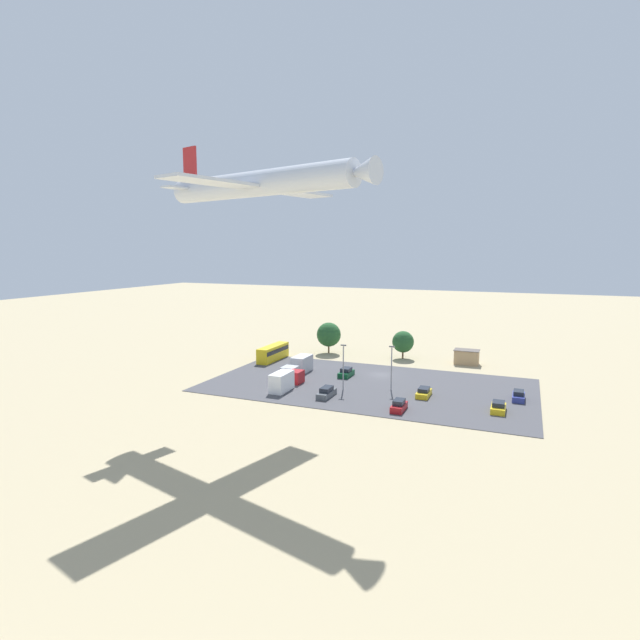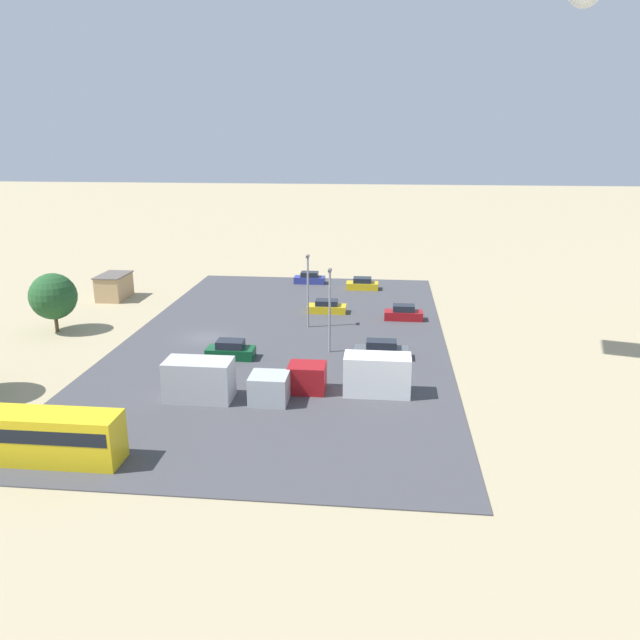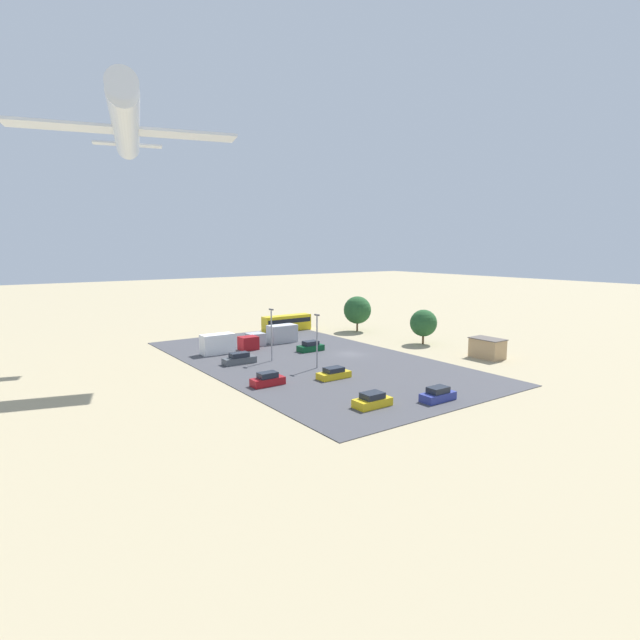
# 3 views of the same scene
# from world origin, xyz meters

# --- Properties ---
(ground_plane) EXTENTS (400.00, 400.00, 0.00)m
(ground_plane) POSITION_xyz_m (0.00, 0.00, 0.00)
(ground_plane) COLOR tan
(parking_lot_surface) EXTENTS (54.58, 30.53, 0.08)m
(parking_lot_surface) POSITION_xyz_m (0.00, 7.68, 0.04)
(parking_lot_surface) COLOR #424247
(parking_lot_surface) RESTS_ON ground
(shed_building) EXTENTS (4.95, 3.18, 2.99)m
(shed_building) POSITION_xyz_m (-13.81, -15.29, 1.50)
(shed_building) COLOR tan
(shed_building) RESTS_ON ground
(bus) EXTENTS (2.45, 10.11, 3.09)m
(bus) POSITION_xyz_m (24.27, -3.40, 1.75)
(bus) COLOR gold
(bus) RESTS_ON ground
(parked_car_0) EXTENTS (1.79, 4.05, 1.53)m
(parked_car_0) POSITION_xyz_m (-24.09, 7.16, 0.72)
(parked_car_0) COLOR navy
(parked_car_0) RESTS_ON ground
(parked_car_1) EXTENTS (1.75, 4.73, 1.60)m
(parked_car_1) POSITION_xyz_m (4.00, 16.91, 0.75)
(parked_car_1) COLOR #4C5156
(parked_car_1) RESTS_ON ground
(parked_car_2) EXTENTS (1.98, 4.04, 1.50)m
(parked_car_2) POSITION_xyz_m (-21.51, 14.25, 0.70)
(parked_car_2) COLOR gold
(parked_car_2) RESTS_ON ground
(parked_car_3) EXTENTS (1.92, 4.19, 1.62)m
(parked_car_3) POSITION_xyz_m (5.41, 3.70, 0.76)
(parked_car_3) COLOR #0C4723
(parked_car_3) RESTS_ON ground
(parked_car_4) EXTENTS (1.88, 4.31, 1.42)m
(parked_car_4) POSITION_xyz_m (-10.16, 10.74, 0.67)
(parked_car_4) COLOR gold
(parked_car_4) RESTS_ON ground
(parked_car_5) EXTENTS (1.72, 4.06, 1.61)m
(parked_car_5) POSITION_xyz_m (-8.19, 19.16, 0.75)
(parked_car_5) COLOR maroon
(parked_car_5) RESTS_ON ground
(parked_truck_0) EXTENTS (2.60, 9.11, 3.05)m
(parked_truck_0) POSITION_xyz_m (14.40, 5.05, 1.47)
(parked_truck_0) COLOR #ADB2B7
(parked_truck_0) RESTS_ON ground
(parked_truck_1) EXTENTS (2.32, 9.25, 3.09)m
(parked_truck_1) POSITION_xyz_m (12.07, 15.16, 1.49)
(parked_truck_1) COLOR maroon
(parked_truck_1) RESTS_ON ground
(tree_near_shed) EXTENTS (4.61, 4.61, 5.95)m
(tree_near_shed) POSITION_xyz_m (-0.59, -15.61, 3.64)
(tree_near_shed) COLOR brown
(tree_near_shed) RESTS_ON ground
(tree_apron_mid) EXTENTS (5.43, 5.43, 6.95)m
(tree_apron_mid) POSITION_xyz_m (16.15, -14.77, 4.23)
(tree_apron_mid) COLOR brown
(tree_apron_mid) RESTS_ON ground
(light_pole_lot_centre) EXTENTS (0.90, 0.28, 7.65)m
(light_pole_lot_centre) POSITION_xyz_m (2.90, 12.24, 4.33)
(light_pole_lot_centre) COLOR gray
(light_pole_lot_centre) RESTS_ON ground
(light_pole_lot_edge) EXTENTS (0.90, 0.28, 7.44)m
(light_pole_lot_edge) POSITION_xyz_m (-4.49, 9.37, 4.22)
(light_pole_lot_edge) COLOR gray
(light_pole_lot_edge) RESTS_ON ground
(airplane) EXTENTS (33.14, 27.76, 7.91)m
(airplane) POSITION_xyz_m (7.75, 29.84, 31.61)
(airplane) COLOR silver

